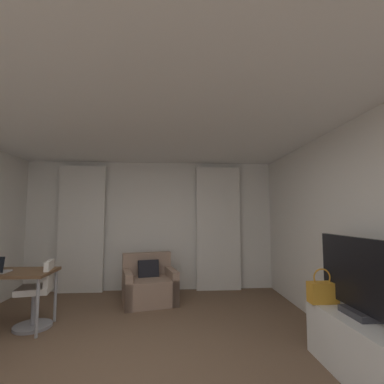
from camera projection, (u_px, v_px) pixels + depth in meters
The scene contains 12 objects.
ground_plane at pixel (123, 378), 2.52m from camera, with size 12.00×12.00×0.00m, color brown.
wall_window at pixel (151, 225), 5.65m from camera, with size 5.12×0.06×2.60m.
wall_right at pixel (375, 235), 2.80m from camera, with size 0.06×6.12×2.60m.
ceiling at pixel (128, 103), 2.74m from camera, with size 5.12×6.12×0.06m, color white.
curtain_left_panel at pixel (81, 228), 5.42m from camera, with size 0.90×0.06×2.50m.
curtain_right_panel at pixel (218, 228), 5.60m from camera, with size 0.90×0.06×2.50m.
armchair at pixel (149, 286), 4.74m from camera, with size 1.03×0.95×0.82m.
desk at pixel (5, 277), 3.64m from camera, with size 1.21×0.62×0.76m.
desk_chair at pixel (37, 297), 3.70m from camera, with size 0.48×0.48×0.88m.
tv_console at pixel (363, 349), 2.51m from camera, with size 0.48×1.17×0.56m.
tv_flatscreen at pixel (357, 278), 2.59m from camera, with size 0.20×1.11×0.74m.
handbag_primary at pixel (323, 292), 2.97m from camera, with size 0.30×0.14×0.37m.
Camera 1 is at (0.47, -2.70, 1.51)m, focal length 25.55 mm.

